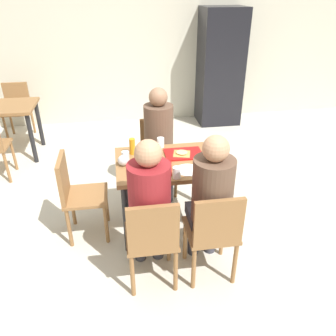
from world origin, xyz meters
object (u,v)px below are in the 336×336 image
chair_near_left (152,237)px  soda_can (211,151)px  person_in_brown_jacket (211,195)px  condiment_bottle (132,146)px  pizza_slice_a (151,167)px  plastic_cup_a (161,142)px  tray_red_near (151,168)px  chair_near_right (214,231)px  tray_red_far (184,154)px  person_far_side (159,135)px  drink_fridge (220,68)px  foil_bundle (123,160)px  background_chair_far (17,106)px  plastic_cup_c (126,157)px  background_table (3,115)px  chair_far_side (158,150)px  person_in_red (149,200)px  pizza_slice_b (182,153)px  main_table (168,172)px  paper_plate_near_edge (188,170)px  chair_left_end (76,191)px  paper_plate_center (150,152)px  plastic_cup_b (177,173)px

chair_near_left → soda_can: (0.66, 0.77, 0.31)m
person_in_brown_jacket → condiment_bottle: size_ratio=7.89×
pizza_slice_a → plastic_cup_a: 0.48m
tray_red_near → condiment_bottle: bearing=113.6°
chair_near_right → tray_red_far: (-0.07, 0.87, 0.25)m
person_in_brown_jacket → tray_red_far: 0.73m
person_far_side → drink_fridge: bearing=58.8°
foil_bundle → background_chair_far: 3.16m
plastic_cup_c → background_chair_far: bearing=121.3°
person_far_side → condiment_bottle: (-0.32, -0.41, 0.08)m
background_table → chair_far_side: bearing=-31.2°
chair_far_side → plastic_cup_a: size_ratio=8.52×
person_in_red → plastic_cup_a: size_ratio=12.62×
pizza_slice_b → main_table: bearing=-146.3°
tray_red_far → paper_plate_near_edge: 0.32m
chair_near_right → background_chair_far: size_ratio=1.00×
chair_left_end → person_in_brown_jacket: person_in_brown_jacket is taller
soda_can → chair_near_left: bearing=-130.3°
tray_red_far → chair_near_left: bearing=-115.5°
chair_far_side → background_table: bearing=148.8°
person_far_side → tray_red_far: size_ratio=3.50×
person_in_red → background_table: 3.13m
person_in_red → tray_red_near: size_ratio=3.50×
chair_near_left → background_table: size_ratio=0.95×
foil_bundle → background_table: size_ratio=0.11×
chair_near_left → plastic_cup_c: chair_near_left is taller
chair_far_side → paper_plate_center: bearing=-104.8°
person_in_red → soda_can: 0.91m
pizza_slice_a → plastic_cup_c: plastic_cup_c is taller
person_far_side → plastic_cup_c: 0.68m
plastic_cup_a → plastic_cup_b: bearing=-85.6°
main_table → plastic_cup_c: (-0.39, 0.06, 0.17)m
paper_plate_center → pizza_slice_b: 0.31m
tray_red_far → chair_near_right: bearing=-85.2°
person_in_brown_jacket → background_chair_far: person_in_brown_jacket is taller
main_table → condiment_bottle: bearing=147.2°
background_chair_far → chair_near_right: bearing=-57.0°
foil_bundle → background_chair_far: (-1.59, 2.72, -0.30)m
condiment_bottle → background_chair_far: 3.03m
background_chair_far → person_in_red: bearing=-62.1°
chair_near_left → plastic_cup_b: chair_near_left is taller
person_in_brown_jacket → chair_near_left: bearing=-163.9°
person_far_side → foil_bundle: 0.76m
main_table → plastic_cup_a: 0.36m
main_table → pizza_slice_a: (-0.18, -0.14, 0.14)m
plastic_cup_b → person_in_brown_jacket: bearing=-53.8°
main_table → chair_near_right: size_ratio=1.14×
main_table → paper_plate_near_edge: paper_plate_near_edge is taller
soda_can → background_table: (-2.41, 1.95, -0.19)m
soda_can → drink_fridge: 2.99m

